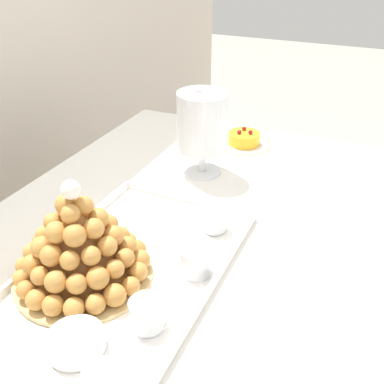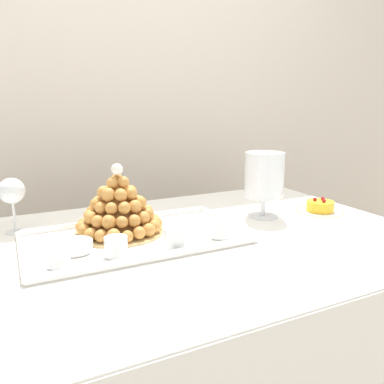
{
  "view_description": "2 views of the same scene",
  "coord_description": "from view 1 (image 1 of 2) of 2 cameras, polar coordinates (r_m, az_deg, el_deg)",
  "views": [
    {
      "loc": [
        -0.68,
        -0.36,
        1.41
      ],
      "look_at": [
        0.02,
        -0.05,
        0.96
      ],
      "focal_mm": 42.56,
      "sensor_mm": 36.0,
      "label": 1
    },
    {
      "loc": [
        -0.43,
        -1.0,
        1.2
      ],
      "look_at": [
        0.04,
        -0.03,
        0.95
      ],
      "focal_mm": 35.87,
      "sensor_mm": 36.0,
      "label": 2
    }
  ],
  "objects": [
    {
      "name": "macaron_goblet",
      "position": [
        1.23,
        1.27,
        8.71
      ],
      "size": [
        0.14,
        0.14,
        0.24
      ],
      "color": "white",
      "rests_on": "buffet_table"
    },
    {
      "name": "dessert_cup_mid_right",
      "position": [
        1.03,
        2.83,
        -3.47
      ],
      "size": [
        0.06,
        0.06,
        0.05
      ],
      "color": "silver",
      "rests_on": "serving_tray"
    },
    {
      "name": "serving_tray",
      "position": [
        0.92,
        -8.86,
        -10.63
      ],
      "size": [
        0.64,
        0.36,
        0.02
      ],
      "color": "white",
      "rests_on": "buffet_table"
    },
    {
      "name": "dessert_cup_left",
      "position": [
        0.73,
        -11.19,
        -22.41
      ],
      "size": [
        0.06,
        0.06,
        0.05
      ],
      "color": "silver",
      "rests_on": "serving_tray"
    },
    {
      "name": "dessert_cup_centre",
      "position": [
        0.91,
        0.42,
        -8.75
      ],
      "size": [
        0.06,
        0.06,
        0.06
      ],
      "color": "silver",
      "rests_on": "serving_tray"
    },
    {
      "name": "buffet_table",
      "position": [
        1.05,
        -3.01,
        -12.62
      ],
      "size": [
        1.54,
        0.98,
        0.8
      ],
      "color": "brown",
      "rests_on": "ground_plane"
    },
    {
      "name": "creme_brulee_ramekin",
      "position": [
        0.8,
        -14.37,
        -17.69
      ],
      "size": [
        0.1,
        0.1,
        0.03
      ],
      "color": "white",
      "rests_on": "serving_tray"
    },
    {
      "name": "fruit_tart_plate",
      "position": [
        1.46,
        6.53,
        6.39
      ],
      "size": [
        0.18,
        0.18,
        0.06
      ],
      "color": "white",
      "rests_on": "buffet_table"
    },
    {
      "name": "croquembouche",
      "position": [
        0.89,
        -13.93,
        -6.36
      ],
      "size": [
        0.27,
        0.27,
        0.22
      ],
      "color": "tan",
      "rests_on": "serving_tray"
    },
    {
      "name": "dessert_cup_mid_left",
      "position": [
        0.81,
        -5.68,
        -15.02
      ],
      "size": [
        0.06,
        0.06,
        0.05
      ],
      "color": "silver",
      "rests_on": "serving_tray"
    }
  ]
}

